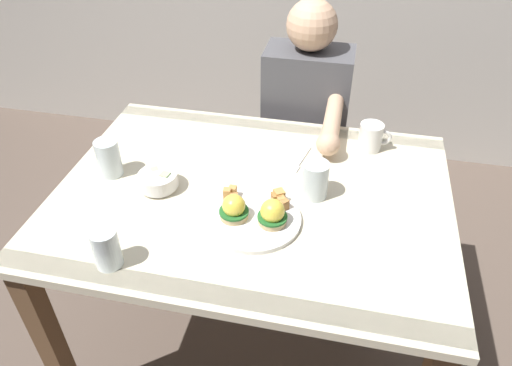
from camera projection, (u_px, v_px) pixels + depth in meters
The scene contains 10 objects.
ground_plane at pixel (253, 336), 1.93m from camera, with size 6.00×6.00×0.00m, color brown.
dining_table at pixel (252, 218), 1.54m from camera, with size 1.20×0.90×0.74m.
eggs_benedict_plate at pixel (254, 214), 1.36m from camera, with size 0.27×0.27×0.09m.
fruit_bowl at pixel (158, 180), 1.47m from camera, with size 0.12×0.12×0.06m.
coffee_mug at pixel (371, 136), 1.64m from camera, with size 0.11×0.08×0.09m.
fork at pixel (300, 161), 1.60m from camera, with size 0.05×0.16×0.00m.
water_glass_near at pixel (110, 159), 1.52m from camera, with size 0.07×0.07×0.12m.
water_glass_far at pixel (315, 182), 1.43m from camera, with size 0.08×0.08×0.12m.
water_glass_extra at pixel (107, 250), 1.21m from camera, with size 0.07×0.07×0.11m.
diner_person at pixel (305, 123), 1.98m from camera, with size 0.34×0.54×1.14m.
Camera 1 is at (0.25, -1.12, 1.67)m, focal length 33.80 mm.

